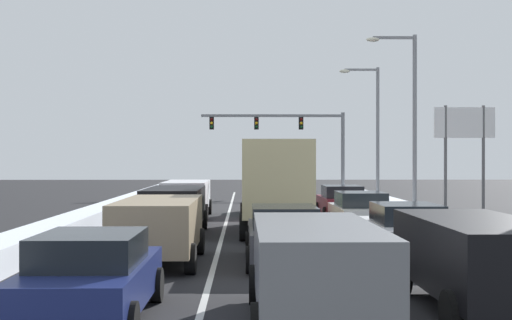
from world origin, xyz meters
TOP-DOWN VIEW (x-y plane):
  - ground_plane at (0.00, 19.17)m, footprint 124.61×124.61m
  - lane_stripe_between_right_lane_and_center_lane at (1.70, 23.96)m, footprint 0.14×52.72m
  - lane_stripe_between_center_lane_and_left_lane at (-1.70, 23.96)m, footprint 0.14×52.72m
  - snow_bank_right_shoulder at (7.00, 23.96)m, footprint 1.42×52.72m
  - snow_bank_left_shoulder at (-7.00, 23.96)m, footprint 1.25×52.72m
  - suv_black_right_lane_nearest at (3.23, 7.35)m, footprint 2.16×4.90m
  - sedan_white_right_lane_second at (3.48, 13.98)m, footprint 2.00×4.50m
  - sedan_silver_right_lane_third at (3.31, 20.43)m, footprint 2.00×4.50m
  - sedan_maroon_right_lane_fourth at (3.45, 26.22)m, footprint 2.00×4.50m
  - suv_gray_center_lane_nearest at (0.24, 6.47)m, footprint 2.16×4.90m
  - sedan_charcoal_center_lane_second at (0.11, 13.12)m, footprint 2.00×4.50m
  - box_truck_center_lane_third at (0.18, 20.49)m, footprint 2.53×7.20m
  - sedan_green_center_lane_fourth at (0.01, 28.89)m, footprint 2.00×4.50m
  - sedan_navy_left_lane_nearest at (-3.50, 6.79)m, footprint 2.00×4.50m
  - suv_tan_left_lane_second at (-3.15, 13.23)m, footprint 2.16×4.90m
  - suv_black_left_lane_third at (-3.45, 20.20)m, footprint 2.16×4.90m
  - suv_white_left_lane_fourth at (-3.60, 27.18)m, footprint 2.16×4.90m
  - traffic_light_gantry at (2.77, 47.91)m, footprint 10.94×0.47m
  - street_lamp_right_mid at (7.64, 31.15)m, footprint 2.66×0.36m
  - street_lamp_right_far at (7.54, 40.74)m, footprint 2.66×0.36m
  - roadside_sign_right at (10.64, 31.35)m, footprint 3.20×0.16m

SIDE VIEW (x-z plane):
  - ground_plane at x=0.00m, z-range 0.00..0.00m
  - lane_stripe_between_right_lane_and_center_lane at x=1.70m, z-range 0.00..0.01m
  - lane_stripe_between_center_lane_and_left_lane at x=-1.70m, z-range 0.00..0.01m
  - snow_bank_right_shoulder at x=7.00m, z-range 0.00..0.47m
  - snow_bank_left_shoulder at x=-7.00m, z-range 0.00..0.69m
  - sedan_white_right_lane_second at x=3.48m, z-range 0.01..1.52m
  - sedan_silver_right_lane_third at x=3.31m, z-range 0.01..1.52m
  - sedan_maroon_right_lane_fourth at x=3.45m, z-range 0.01..1.52m
  - sedan_charcoal_center_lane_second at x=0.11m, z-range 0.01..1.52m
  - sedan_green_center_lane_fourth at x=0.01m, z-range 0.01..1.52m
  - sedan_navy_left_lane_nearest at x=-3.50m, z-range 0.01..1.52m
  - suv_black_right_lane_nearest at x=3.23m, z-range 0.18..1.85m
  - suv_gray_center_lane_nearest at x=0.24m, z-range 0.18..1.85m
  - suv_tan_left_lane_second at x=-3.15m, z-range 0.18..1.85m
  - suv_black_left_lane_third at x=-3.45m, z-range 0.18..1.85m
  - suv_white_left_lane_fourth at x=-3.60m, z-range 0.18..1.85m
  - box_truck_center_lane_third at x=0.18m, z-range 0.22..3.58m
  - roadside_sign_right at x=10.64m, z-range 1.27..6.77m
  - traffic_light_gantry at x=2.77m, z-range 1.64..7.84m
  - street_lamp_right_far at x=7.54m, z-range 0.82..9.52m
  - street_lamp_right_mid at x=7.64m, z-range 0.83..9.99m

